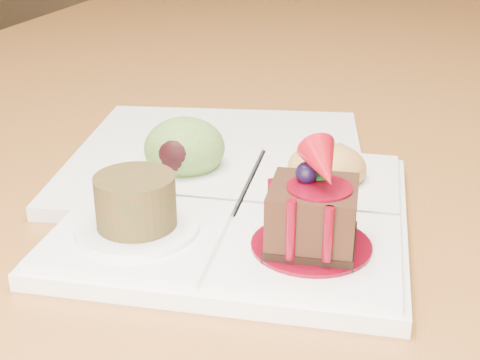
# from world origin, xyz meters

# --- Properties ---
(dining_table) EXTENTS (1.00, 1.80, 0.75)m
(dining_table) POSITION_xyz_m (0.00, 0.00, 0.68)
(dining_table) COLOR #A36B2A
(dining_table) RESTS_ON ground
(sampler_plate) EXTENTS (0.26, 0.26, 0.10)m
(sampler_plate) POSITION_xyz_m (0.10, -0.41, 0.77)
(sampler_plate) COLOR white
(sampler_plate) RESTS_ON dining_table
(second_plate) EXTENTS (0.30, 0.30, 0.01)m
(second_plate) POSITION_xyz_m (0.05, -0.30, 0.76)
(second_plate) COLOR white
(second_plate) RESTS_ON dining_table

